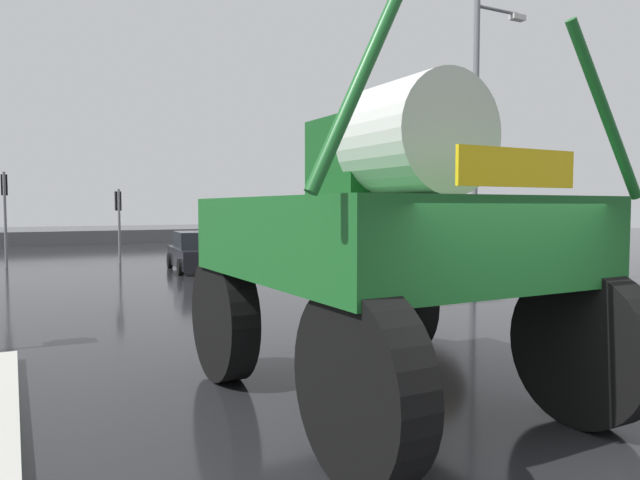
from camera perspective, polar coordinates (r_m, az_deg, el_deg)
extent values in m
plane|color=black|center=(21.55, -16.17, -3.46)|extent=(120.00, 120.00, 0.00)
cylinder|color=black|center=(8.53, -9.33, -7.42)|extent=(0.43, 1.80, 1.79)
cylinder|color=black|center=(9.90, 7.30, -5.92)|extent=(0.43, 1.80, 1.79)
cylinder|color=black|center=(5.35, 3.85, -13.86)|extent=(0.43, 1.80, 1.79)
cylinder|color=black|center=(7.34, 24.24, -9.42)|extent=(0.43, 1.80, 1.79)
cube|color=#195B23|center=(7.45, 6.17, 0.35)|extent=(3.54, 4.35, 0.98)
cube|color=#154E1E|center=(7.84, 4.32, 7.85)|extent=(1.17, 1.22, 1.03)
cylinder|color=silver|center=(6.97, 9.22, 9.80)|extent=(1.39, 1.35, 1.38)
cylinder|color=#195B23|center=(5.07, 4.06, 15.57)|extent=(1.07, 0.13, 1.99)
cylinder|color=#195B23|center=(7.22, 25.97, 11.05)|extent=(1.28, 0.14, 1.88)
cube|color=yellow|center=(5.79, 18.68, 6.68)|extent=(1.48, 0.06, 0.36)
cube|color=black|center=(23.20, -11.86, -1.62)|extent=(2.09, 4.25, 0.70)
cube|color=#23282D|center=(23.01, -11.81, 0.01)|extent=(1.76, 2.24, 0.64)
cylinder|color=black|center=(24.42, -14.38, -1.95)|extent=(0.24, 0.61, 0.60)
cylinder|color=black|center=(24.70, -10.47, -1.84)|extent=(0.24, 0.61, 0.60)
cylinder|color=black|center=(21.76, -13.42, -2.56)|extent=(0.24, 0.61, 0.60)
cylinder|color=black|center=(22.08, -9.05, -2.43)|extent=(0.24, 0.61, 0.60)
cylinder|color=slate|center=(14.06, 7.57, 1.55)|extent=(0.11, 0.11, 4.12)
cube|color=black|center=(14.27, 7.11, 7.76)|extent=(0.24, 0.32, 0.84)
sphere|color=#390503|center=(14.45, 6.69, 8.78)|extent=(0.17, 0.17, 0.17)
sphere|color=orange|center=(14.43, 6.68, 7.71)|extent=(0.17, 0.17, 0.17)
sphere|color=black|center=(14.41, 6.67, 6.64)|extent=(0.17, 0.17, 0.17)
cylinder|color=slate|center=(26.83, -28.26, 1.72)|extent=(0.11, 0.11, 3.87)
cube|color=black|center=(27.06, -28.34, 4.73)|extent=(0.24, 0.32, 0.84)
sphere|color=#390503|center=(27.26, -28.35, 5.28)|extent=(0.17, 0.17, 0.17)
sphere|color=orange|center=(27.25, -28.33, 4.72)|extent=(0.17, 0.17, 0.17)
sphere|color=black|center=(27.24, -28.32, 4.15)|extent=(0.17, 0.17, 0.17)
cylinder|color=slate|center=(27.16, -18.92, 1.28)|extent=(0.11, 0.11, 3.24)
cube|color=black|center=(27.36, -19.03, 3.60)|extent=(0.24, 0.32, 0.84)
sphere|color=#390503|center=(27.55, -19.10, 4.16)|extent=(0.17, 0.17, 0.17)
sphere|color=orange|center=(27.55, -19.09, 3.60)|extent=(0.17, 0.17, 0.17)
sphere|color=black|center=(27.55, -19.08, 3.04)|extent=(0.17, 0.17, 0.17)
cylinder|color=slate|center=(18.17, 14.83, 8.75)|extent=(0.18, 0.18, 8.49)
cylinder|color=slate|center=(19.54, 16.89, 20.59)|extent=(1.62, 0.10, 0.10)
cube|color=silver|center=(20.06, 18.63, 19.80)|extent=(0.50, 0.24, 0.16)
cylinder|color=#473828|center=(23.69, 9.70, 1.42)|extent=(0.41, 0.41, 3.47)
ellipsoid|color=brown|center=(23.80, 9.77, 8.87)|extent=(3.86, 3.86, 3.29)
cube|color=#59595B|center=(41.11, -21.74, 0.20)|extent=(29.70, 0.24, 0.90)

